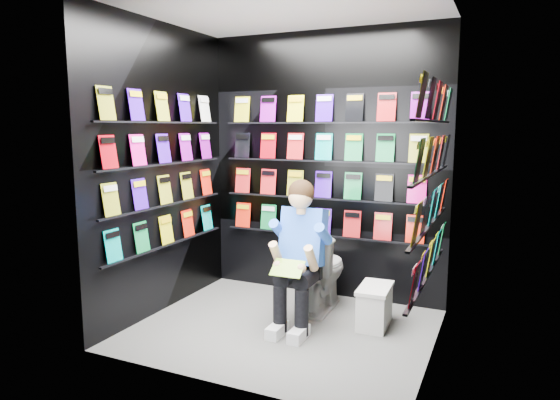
% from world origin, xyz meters
% --- Properties ---
extents(floor, '(2.40, 2.40, 0.00)m').
position_xyz_m(floor, '(0.00, 0.00, 0.00)').
color(floor, '#62625F').
rests_on(floor, ground).
extents(ceiling, '(2.40, 2.40, 0.00)m').
position_xyz_m(ceiling, '(0.00, 0.00, 2.60)').
color(ceiling, white).
rests_on(ceiling, floor).
extents(wall_back, '(2.40, 0.04, 2.60)m').
position_xyz_m(wall_back, '(0.00, 1.00, 1.30)').
color(wall_back, black).
rests_on(wall_back, floor).
extents(wall_front, '(2.40, 0.04, 2.60)m').
position_xyz_m(wall_front, '(0.00, -1.00, 1.30)').
color(wall_front, black).
rests_on(wall_front, floor).
extents(wall_left, '(0.04, 2.00, 2.60)m').
position_xyz_m(wall_left, '(-1.20, 0.00, 1.30)').
color(wall_left, black).
rests_on(wall_left, floor).
extents(wall_right, '(0.04, 2.00, 2.60)m').
position_xyz_m(wall_right, '(1.20, 0.00, 1.30)').
color(wall_right, black).
rests_on(wall_right, floor).
extents(comics_back, '(2.10, 0.06, 1.37)m').
position_xyz_m(comics_back, '(0.00, 0.97, 1.31)').
color(comics_back, red).
rests_on(comics_back, wall_back).
extents(comics_left, '(0.06, 1.70, 1.37)m').
position_xyz_m(comics_left, '(-1.17, 0.00, 1.31)').
color(comics_left, red).
rests_on(comics_left, wall_left).
extents(comics_right, '(0.06, 1.70, 1.37)m').
position_xyz_m(comics_right, '(1.17, 0.00, 1.31)').
color(comics_right, red).
rests_on(comics_right, wall_right).
extents(toilet, '(0.44, 0.76, 0.73)m').
position_xyz_m(toilet, '(0.11, 0.58, 0.37)').
color(toilet, white).
rests_on(toilet, floor).
extents(longbox, '(0.25, 0.43, 0.32)m').
position_xyz_m(longbox, '(0.68, 0.39, 0.16)').
color(longbox, white).
rests_on(longbox, floor).
extents(longbox_lid, '(0.27, 0.46, 0.03)m').
position_xyz_m(longbox_lid, '(0.68, 0.39, 0.33)').
color(longbox_lid, white).
rests_on(longbox_lid, longbox).
extents(reader, '(0.52, 0.74, 1.33)m').
position_xyz_m(reader, '(0.11, 0.20, 0.75)').
color(reader, blue).
rests_on(reader, toilet).
extents(held_comic, '(0.26, 0.16, 0.11)m').
position_xyz_m(held_comic, '(0.11, -0.15, 0.58)').
color(held_comic, green).
rests_on(held_comic, reader).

